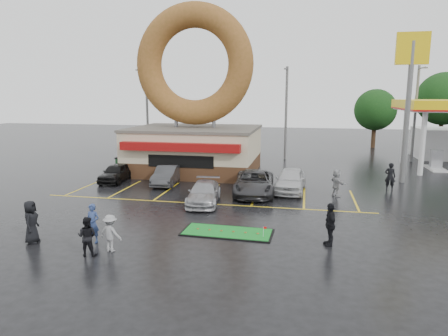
% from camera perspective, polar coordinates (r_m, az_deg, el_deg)
% --- Properties ---
extents(ground, '(120.00, 120.00, 0.00)m').
position_cam_1_polar(ground, '(20.61, -5.80, -7.55)').
color(ground, black).
rests_on(ground, ground).
extents(donut_shop, '(10.20, 8.70, 13.50)m').
position_cam_1_polar(donut_shop, '(32.95, -4.21, 7.16)').
color(donut_shop, '#472B19').
rests_on(donut_shop, ground).
extents(shell_sign, '(2.20, 0.36, 10.60)m').
position_cam_1_polar(shell_sign, '(31.51, 25.05, 11.37)').
color(shell_sign, slate).
rests_on(shell_sign, ground).
extents(streetlight_left, '(0.40, 2.21, 9.00)m').
position_cam_1_polar(streetlight_left, '(41.79, -10.96, 8.13)').
color(streetlight_left, slate).
rests_on(streetlight_left, ground).
extents(streetlight_mid, '(0.40, 2.21, 9.00)m').
position_cam_1_polar(streetlight_mid, '(39.68, 8.86, 8.08)').
color(streetlight_mid, slate).
rests_on(streetlight_mid, ground).
extents(streetlight_right, '(0.40, 2.21, 9.00)m').
position_cam_1_polar(streetlight_right, '(41.87, 25.70, 7.30)').
color(streetlight_right, slate).
rests_on(streetlight_right, ground).
extents(tree_far_c, '(6.30, 6.30, 9.00)m').
position_cam_1_polar(tree_far_c, '(55.09, 28.88, 8.65)').
color(tree_far_c, '#332114').
rests_on(tree_far_c, ground).
extents(tree_far_d, '(4.90, 4.90, 7.00)m').
position_cam_1_polar(tree_far_d, '(51.36, 20.80, 7.77)').
color(tree_far_d, '#332114').
rests_on(tree_far_d, ground).
extents(car_black, '(1.83, 4.02, 1.34)m').
position_cam_1_polar(car_black, '(30.49, -15.17, -0.65)').
color(car_black, black).
rests_on(car_black, ground).
extents(car_dgrey, '(1.78, 4.18, 1.34)m').
position_cam_1_polar(car_dgrey, '(28.84, -8.16, -1.01)').
color(car_dgrey, '#313133').
rests_on(car_dgrey, ground).
extents(car_silver, '(2.26, 4.50, 1.25)m').
position_cam_1_polar(car_silver, '(23.63, -2.87, -3.58)').
color(car_silver, '#9D9CA1').
rests_on(car_silver, ground).
extents(car_grey, '(2.93, 5.58, 1.50)m').
position_cam_1_polar(car_grey, '(25.81, 4.33, -2.11)').
color(car_grey, '#333235').
rests_on(car_grey, ground).
extents(car_white, '(2.12, 4.66, 1.55)m').
position_cam_1_polar(car_white, '(26.73, 9.48, -1.72)').
color(car_white, silver).
rests_on(car_white, ground).
extents(person_blue, '(0.66, 0.46, 1.72)m').
position_cam_1_polar(person_blue, '(18.35, -18.24, -7.51)').
color(person_blue, navy).
rests_on(person_blue, ground).
extents(person_blackjkt, '(0.82, 0.67, 1.60)m').
position_cam_1_polar(person_blackjkt, '(16.99, -18.96, -9.21)').
color(person_blackjkt, black).
rests_on(person_blackjkt, ground).
extents(person_hoodie, '(1.08, 0.74, 1.55)m').
position_cam_1_polar(person_hoodie, '(17.15, -15.92, -8.95)').
color(person_hoodie, gray).
rests_on(person_hoodie, ground).
extents(person_bystander, '(0.82, 1.05, 1.88)m').
position_cam_1_polar(person_bystander, '(19.27, -25.85, -6.94)').
color(person_bystander, black).
rests_on(person_bystander, ground).
extents(person_cameraman, '(0.69, 1.17, 1.86)m').
position_cam_1_polar(person_cameraman, '(17.67, 14.90, -7.78)').
color(person_cameraman, black).
rests_on(person_cameraman, ground).
extents(person_walker_near, '(1.17, 1.66, 1.73)m').
position_cam_1_polar(person_walker_near, '(26.16, 15.77, -2.05)').
color(person_walker_near, '#99999B').
rests_on(person_walker_near, ground).
extents(person_walker_far, '(0.75, 0.57, 1.87)m').
position_cam_1_polar(person_walker_far, '(28.96, 22.64, -1.13)').
color(person_walker_far, black).
rests_on(person_walker_far, ground).
extents(dumpster, '(1.98, 1.50, 1.30)m').
position_cam_1_polar(dumpster, '(33.08, -13.37, 0.25)').
color(dumpster, '#194221').
rests_on(dumpster, ground).
extents(putting_green, '(4.27, 1.95, 0.53)m').
position_cam_1_polar(putting_green, '(18.84, 0.48, -9.14)').
color(putting_green, black).
rests_on(putting_green, ground).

